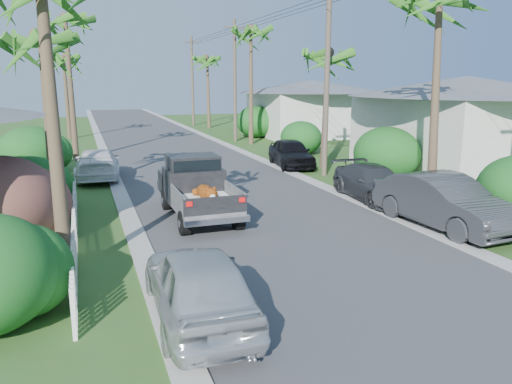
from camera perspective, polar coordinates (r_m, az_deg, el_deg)
name	(u,v)px	position (r m, az deg, el deg)	size (l,w,h in m)	color
ground	(365,294)	(11.42, 12.38, -11.35)	(120.00, 120.00, 0.00)	#3A5921
road	(170,149)	(34.58, -9.83, 4.83)	(8.00, 100.00, 0.02)	#38383A
curb_left	(104,152)	(34.14, -16.98, 4.40)	(0.60, 100.00, 0.06)	#A5A39E
curb_right	(230,146)	(35.53, -2.96, 5.24)	(0.60, 100.00, 0.06)	#A5A39E
pickup_truck	(195,186)	(17.35, -6.94, 0.64)	(1.98, 5.12, 2.06)	black
parked_car_rn	(444,202)	(16.78, 20.65, -1.10)	(1.77, 5.08, 1.67)	#333538
parked_car_rm	(373,183)	(19.98, 13.28, 0.97)	(1.86, 4.59, 1.33)	#333539
parked_car_rf	(291,153)	(27.05, 4.02, 4.45)	(1.78, 4.42, 1.51)	black
parked_car_ln	(198,284)	(9.86, -6.63, -10.40)	(1.75, 4.34, 1.48)	silver
parked_car_lf	(98,164)	(24.82, -17.66, 3.04)	(1.98, 4.88, 1.42)	white
palm_l_b	(40,37)	(20.90, -23.43, 15.92)	(4.40, 4.40, 7.40)	brown
palm_l_c	(65,19)	(30.99, -20.97, 17.99)	(4.40, 4.40, 9.20)	brown
palm_l_d	(63,56)	(42.86, -21.17, 14.28)	(4.40, 4.40, 7.70)	brown
palm_r_b	(327,53)	(26.81, 8.14, 15.42)	(4.40, 4.40, 7.20)	brown
palm_r_c	(251,29)	(36.94, -0.60, 18.09)	(4.40, 4.40, 9.40)	brown
palm_r_d	(207,58)	(50.34, -5.57, 15.01)	(4.40, 4.40, 8.00)	brown
shrub_l_b	(3,203)	(15.32, -26.97, -1.14)	(3.00, 3.30, 2.60)	#9F1645
shrub_l_c	(32,185)	(19.23, -24.24, 0.76)	(2.40, 2.64, 2.00)	#1A4B15
shrub_l_d	(32,151)	(27.13, -24.26, 4.34)	(3.20, 3.52, 2.40)	#1A4B15
shrub_r_b	(387,153)	(24.17, 14.70, 4.28)	(3.00, 3.30, 2.50)	#1A4B15
shrub_r_c	(301,138)	(31.86, 5.16, 6.20)	(2.60, 2.86, 2.10)	#1A4B15
shrub_r_d	(256,122)	(41.27, 0.01, 8.05)	(3.20, 3.52, 2.60)	#1A4B15
picket_fence	(75,230)	(14.88, -20.02, -4.08)	(0.10, 11.00, 1.00)	white
house_right_near	(463,127)	(28.04, 22.58, 6.83)	(8.00, 9.00, 4.80)	silver
house_right_far	(312,110)	(43.12, 6.37, 9.27)	(9.00, 8.00, 4.60)	silver
utility_pole_b	(327,80)	(24.54, 8.10, 12.54)	(1.60, 0.26, 9.00)	brown
utility_pole_c	(235,80)	(38.49, -2.43, 12.63)	(1.60, 0.26, 9.00)	brown
utility_pole_d	(192,80)	(53.01, -7.29, 12.53)	(1.60, 0.26, 9.00)	brown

